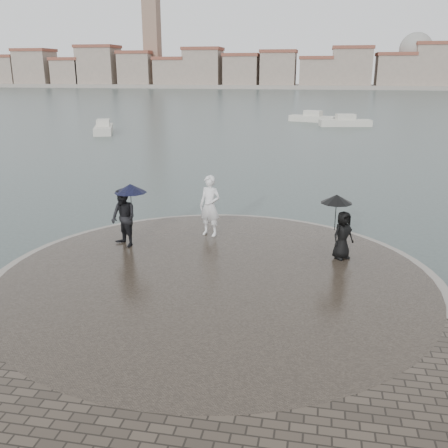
# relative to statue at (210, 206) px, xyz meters

# --- Properties ---
(ground) EXTENTS (400.00, 400.00, 0.00)m
(ground) POSITION_rel_statue_xyz_m (0.90, -6.91, -1.40)
(ground) COLOR #2B3835
(ground) RESTS_ON ground
(kerb_ring) EXTENTS (12.50, 12.50, 0.32)m
(kerb_ring) POSITION_rel_statue_xyz_m (0.90, -3.41, -1.24)
(kerb_ring) COLOR gray
(kerb_ring) RESTS_ON ground
(quay_tip) EXTENTS (11.90, 11.90, 0.36)m
(quay_tip) POSITION_rel_statue_xyz_m (0.90, -3.41, -1.22)
(quay_tip) COLOR #2D261E
(quay_tip) RESTS_ON ground
(statue) EXTENTS (0.88, 0.71, 2.09)m
(statue) POSITION_rel_statue_xyz_m (0.00, 0.00, 0.00)
(statue) COLOR white
(statue) RESTS_ON quay_tip
(visitor_left) EXTENTS (1.35, 1.17, 2.04)m
(visitor_left) POSITION_rel_statue_xyz_m (-2.43, -1.58, 0.09)
(visitor_left) COLOR black
(visitor_left) RESTS_ON quay_tip
(visitor_right) EXTENTS (1.15, 0.99, 1.95)m
(visitor_right) POSITION_rel_statue_xyz_m (4.31, -1.39, 0.04)
(visitor_right) COLOR black
(visitor_right) RESTS_ON quay_tip
(far_skyline) EXTENTS (260.00, 20.00, 37.00)m
(far_skyline) POSITION_rel_statue_xyz_m (-5.40, 153.80, 4.21)
(far_skyline) COLOR gray
(far_skyline) RESTS_ON ground
(boats) EXTENTS (48.24, 19.53, 1.50)m
(boats) POSITION_rel_statue_xyz_m (4.57, 37.99, -1.03)
(boats) COLOR beige
(boats) RESTS_ON ground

